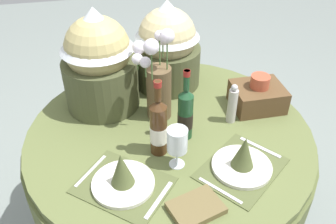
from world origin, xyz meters
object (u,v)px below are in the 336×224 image
dining_table (169,154)px  place_setting_right (243,160)px  woven_basket_side_right (258,95)px  wine_glass_left (177,141)px  wine_bottle_left (185,114)px  wine_bottle_rear (159,127)px  pepper_mill (232,105)px  book_on_table (196,208)px  gift_tub_back_centre (167,42)px  place_setting_left (123,177)px  gift_tub_back_left (99,57)px  flower_vase (158,80)px

dining_table → place_setting_right: bearing=-51.5°
woven_basket_side_right → wine_glass_left: bearing=-146.4°
dining_table → wine_bottle_left: wine_bottle_left is taller
wine_bottle_rear → wine_glass_left: size_ratio=1.92×
wine_bottle_rear → pepper_mill: size_ratio=1.73×
book_on_table → gift_tub_back_centre: 0.89m
dining_table → book_on_table: 0.48m
gift_tub_back_centre → woven_basket_side_right: gift_tub_back_centre is taller
place_setting_right → wine_glass_left: size_ratio=2.37×
place_setting_left → wine_bottle_left: bearing=38.4°
wine_bottle_rear → gift_tub_back_left: gift_tub_back_left is taller
place_setting_right → pepper_mill: size_ratio=2.14×
wine_glass_left → gift_tub_back_centre: 0.64m
wine_glass_left → book_on_table: size_ratio=0.99×
wine_glass_left → dining_table: bearing=86.0°
place_setting_left → wine_glass_left: (0.22, 0.07, 0.08)m
place_setting_left → gift_tub_back_centre: 0.78m
place_setting_left → wine_bottle_rear: (0.17, 0.16, 0.08)m
book_on_table → woven_basket_side_right: (0.46, 0.55, 0.05)m
pepper_mill → gift_tub_back_centre: 0.47m
wine_glass_left → pepper_mill: pepper_mill is taller
book_on_table → place_setting_left: bearing=128.0°
flower_vase → pepper_mill: (0.32, -0.11, -0.10)m
place_setting_left → wine_glass_left: wine_glass_left is taller
gift_tub_back_centre → wine_bottle_rear: bearing=-105.3°
flower_vase → wine_glass_left: 0.35m
dining_table → wine_bottle_rear: wine_bottle_rear is taller
pepper_mill → dining_table: bearing=-177.9°
dining_table → gift_tub_back_left: (-0.28, 0.27, 0.41)m
wine_bottle_left → book_on_table: 0.42m
wine_glass_left → book_on_table: (0.02, -0.24, -0.11)m
flower_vase → gift_tub_back_left: (-0.25, 0.15, 0.06)m
gift_tub_back_centre → wine_glass_left: bearing=-98.1°
dining_table → gift_tub_back_centre: size_ratio=2.87×
place_setting_right → wine_bottle_rear: (-0.30, 0.17, 0.08)m
dining_table → place_setting_right: size_ratio=3.07×
place_setting_right → gift_tub_back_left: gift_tub_back_left is taller
wine_bottle_left → wine_bottle_rear: (-0.13, -0.07, 0.01)m
wine_glass_left → woven_basket_side_right: bearing=33.6°
place_setting_right → book_on_table: bearing=-145.3°
gift_tub_back_centre → flower_vase: bearing=-110.0°
dining_table → wine_glass_left: size_ratio=7.28×
pepper_mill → woven_basket_side_right: (0.16, 0.09, -0.03)m
dining_table → wine_bottle_left: 0.28m
flower_vase → place_setting_right: bearing=-57.9°
place_setting_right → pepper_mill: (0.06, 0.30, 0.05)m
dining_table → flower_vase: (-0.03, 0.12, 0.34)m
wine_bottle_left → pepper_mill: size_ratio=1.67×
place_setting_right → wine_bottle_left: wine_bottle_left is taller
woven_basket_side_right → wine_bottle_rear: bearing=-157.3°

